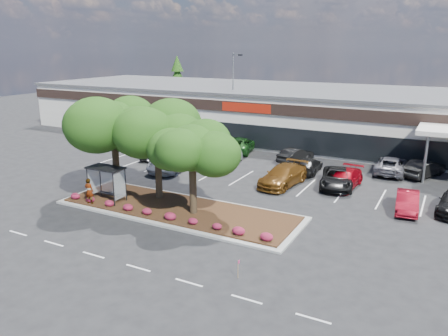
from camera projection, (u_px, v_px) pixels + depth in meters
The scene contains 27 objects.
ground at pixel (169, 237), 27.08m from camera, with size 160.00×160.00×0.00m, color black.
retail_store at pixel (323, 114), 55.04m from camera, with size 80.40×25.20×6.25m.
landscape_island at pixel (178, 209), 31.35m from camera, with size 18.00×6.00×0.26m.
lane_markings at pixel (240, 190), 36.01m from camera, with size 33.12×20.06×0.01m.
shrub_row at pixel (160, 214), 29.46m from camera, with size 17.00×0.80×0.50m, color maroon, non-canonical shape.
bus_shelter at pixel (107, 174), 32.36m from camera, with size 2.75×1.55×2.59m.
island_tree_west at pixel (115, 144), 33.39m from camera, with size 7.20×7.20×7.89m, color #173C0E, non-canonical shape.
island_tree_mid at pixel (158, 151), 32.48m from camera, with size 6.60×6.60×7.32m, color #173C0E, non-canonical shape.
island_tree_east at pixel (193, 168), 29.51m from camera, with size 5.80×5.80×6.50m, color #173C0E, non-canonical shape.
conifer_north_west at pixel (178, 83), 78.41m from camera, with size 4.40×4.40×10.00m, color #173C0E.
person_waiting at pixel (89, 191), 31.91m from camera, with size 0.70×0.46×1.92m, color #594C47.
light_pole at pixel (234, 102), 53.99m from camera, with size 1.43×0.66×10.63m.
survey_stake at pixel (238, 266), 22.15m from camera, with size 0.07×0.14×1.01m.
car_0 at pixel (158, 152), 45.76m from camera, with size 1.50×4.30×1.42m, color slate.
car_1 at pixel (154, 151), 46.08m from camera, with size 1.69×4.85×1.60m, color black.
car_2 at pixel (173, 161), 41.54m from camera, with size 2.85×6.19×1.72m, color #9DA1A7.
car_4 at pixel (283, 176), 36.97m from camera, with size 2.39×5.89×1.71m, color brown.
car_5 at pixel (345, 179), 36.44m from camera, with size 2.08×5.13×1.49m, color maroon.
car_6 at pixel (337, 178), 36.52m from camera, with size 2.59×5.63×1.56m, color black.
car_7 at pixel (407, 202), 31.19m from camera, with size 1.50×4.29×1.41m, color maroon.
car_9 at pixel (185, 143), 49.98m from camera, with size 2.40×5.22×1.45m, color #B3BABF.
car_10 at pixel (241, 145), 48.69m from camera, with size 2.78×6.02×1.67m, color #174615.
car_11 at pixel (233, 151), 46.56m from camera, with size 2.26×4.91×1.36m, color #A0A3AB.
car_12 at pixel (295, 155), 44.39m from camera, with size 1.56×4.47×1.47m, color black.
car_13 at pixel (309, 165), 40.76m from camera, with size 1.93×4.76×1.38m, color black.
car_14 at pixel (391, 165), 40.52m from camera, with size 2.61×5.65×1.57m, color slate.
car_15 at pixel (424, 168), 39.37m from camera, with size 1.69×4.84×1.60m, color black.
Camera 1 is at (14.71, -20.41, 11.44)m, focal length 35.00 mm.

